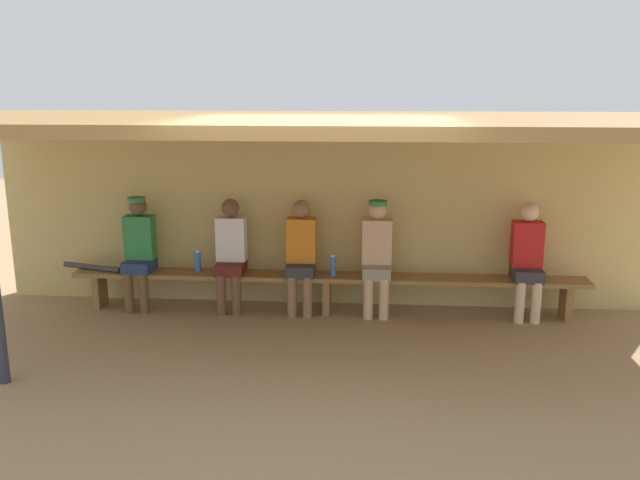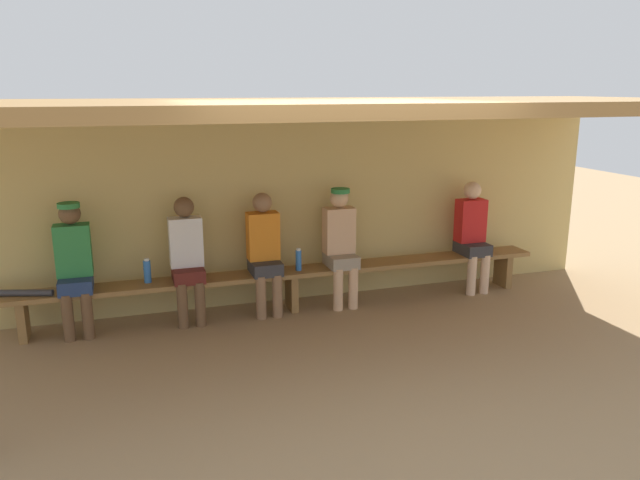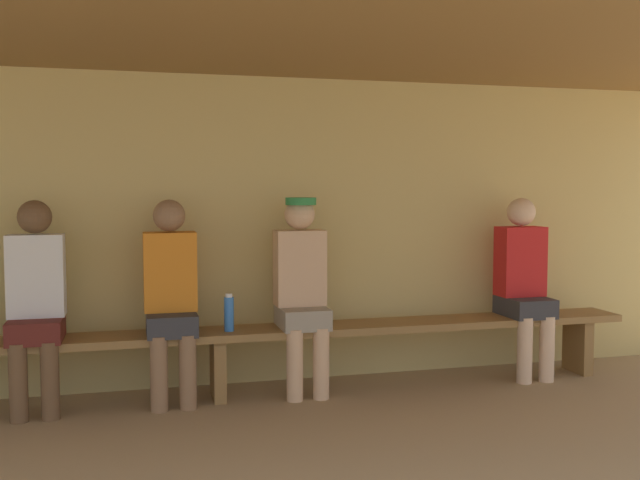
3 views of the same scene
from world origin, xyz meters
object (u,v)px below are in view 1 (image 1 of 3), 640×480
Objects in this scene: bench at (327,281)px; player_with_sunglasses at (301,252)px; player_rightmost at (231,251)px; player_in_white at (139,248)px; water_bottle_clear at (198,261)px; player_near_post at (527,256)px; player_shirtless_tan at (377,252)px; water_bottle_green at (333,266)px; baseball_bat at (92,267)px.

bench is 0.46m from player_with_sunglasses.
player_in_white reaches higher than player_rightmost.
water_bottle_clear is (-1.54, 0.04, 0.20)m from bench.
player_rightmost reaches higher than water_bottle_clear.
player_near_post reaches higher than water_bottle_clear.
player_with_sunglasses is 1.00× the size of player_rightmost.
player_near_post and player_with_sunglasses have the same top height.
player_near_post is 0.99× the size of player_in_white.
player_near_post is at bearing 0.00° from player_rightmost.
player_in_white reaches higher than water_bottle_clear.
player_shirtless_tan is 0.88m from player_with_sunglasses.
player_in_white is at bearing 179.18° from water_bottle_green.
water_bottle_green is at bearing -21.70° from bench.
water_bottle_clear is at bearing 18.70° from baseball_bat.
player_shirtless_tan reaches higher than player_with_sunglasses.
water_bottle_green is 0.97× the size of water_bottle_clear.
player_in_white is at bearing 179.97° from player_rightmost.
player_in_white is at bearing 179.91° from bench.
player_in_white is at bearing 17.31° from baseball_bat.
player_in_white is (-1.10, 0.00, 0.02)m from player_rightmost.
player_with_sunglasses is at bearing 179.42° from bench.
player_with_sunglasses is (-0.88, -0.00, -0.02)m from player_shirtless_tan.
bench is at bearing -0.16° from player_rightmost.
player_in_white is (-1.93, 0.00, 0.02)m from player_with_sunglasses.
player_shirtless_tan and player_in_white have the same top height.
baseball_bat is (-2.82, -0.00, 0.11)m from bench.
player_near_post reaches higher than water_bottle_green.
water_bottle_clear is 0.32× the size of baseball_bat.
bench is at bearing -0.58° from player_with_sunglasses.
player_with_sunglasses is at bearing -179.97° from player_shirtless_tan.
player_shirtless_tan is at bearing 3.74° from water_bottle_green.
player_rightmost is (-3.41, 0.00, 0.00)m from player_near_post.
player_shirtless_tan is at bearing 179.98° from player_near_post.
player_rightmost is 1.21m from water_bottle_green.
player_near_post reaches higher than baseball_bat.
water_bottle_green is at bearing 16.39° from baseball_bat.
bench is 7.46× the size of baseball_bat.
player_near_post is 1.00× the size of player_with_sunglasses.
player_rightmost is 1.71m from baseball_bat.
bench is at bearing 158.30° from water_bottle_green.
player_near_post is 5.17× the size of water_bottle_clear.
player_shirtless_tan is 1.70m from player_near_post.
player_near_post is 1.66× the size of baseball_bat.
player_in_white is (-4.51, 0.00, 0.02)m from player_near_post.
water_bottle_green is (0.07, -0.03, 0.19)m from bench.
player_with_sunglasses and player_rightmost have the same top height.
player_near_post is 3.41m from player_rightmost.
player_shirtless_tan is 3.41m from baseball_bat.
bench is at bearing -0.09° from player_in_white.
player_in_white is 1.67× the size of baseball_bat.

